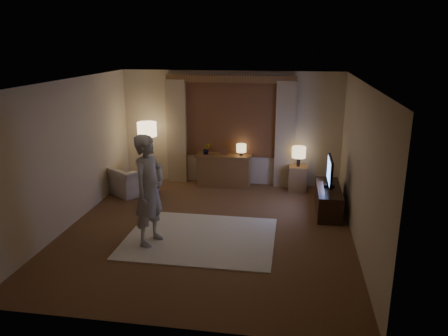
% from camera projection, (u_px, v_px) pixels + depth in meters
% --- Properties ---
extents(room, '(5.04, 5.54, 2.64)m').
position_uv_depth(room, '(213.00, 151.00, 7.84)').
color(room, brown).
rests_on(room, ground).
extents(rug, '(2.50, 2.00, 0.02)m').
position_uv_depth(rug, '(200.00, 238.00, 7.42)').
color(rug, beige).
rests_on(rug, floor).
extents(sideboard, '(1.20, 0.40, 0.70)m').
position_uv_depth(sideboard, '(224.00, 171.00, 10.02)').
color(sideboard, brown).
rests_on(sideboard, floor).
extents(picture_frame, '(0.16, 0.02, 0.20)m').
position_uv_depth(picture_frame, '(224.00, 152.00, 9.90)').
color(picture_frame, brown).
rests_on(picture_frame, sideboard).
extents(plant, '(0.17, 0.13, 0.30)m').
position_uv_depth(plant, '(206.00, 149.00, 9.94)').
color(plant, '#999999').
rests_on(plant, sideboard).
extents(table_lamp_sideboard, '(0.22, 0.22, 0.30)m').
position_uv_depth(table_lamp_sideboard, '(241.00, 149.00, 9.81)').
color(table_lamp_sideboard, black).
rests_on(table_lamp_sideboard, sideboard).
extents(floor_lamp, '(0.43, 0.43, 1.48)m').
position_uv_depth(floor_lamp, '(147.00, 133.00, 9.81)').
color(floor_lamp, black).
rests_on(floor_lamp, floor).
extents(armchair, '(1.22, 1.25, 0.62)m').
position_uv_depth(armchair, '(134.00, 180.00, 9.55)').
color(armchair, beige).
rests_on(armchair, floor).
extents(side_table, '(0.40, 0.40, 0.56)m').
position_uv_depth(side_table, '(298.00, 178.00, 9.74)').
color(side_table, brown).
rests_on(side_table, floor).
extents(table_lamp_side, '(0.30, 0.30, 0.44)m').
position_uv_depth(table_lamp_side, '(299.00, 153.00, 9.58)').
color(table_lamp_side, black).
rests_on(table_lamp_side, side_table).
extents(tv_stand, '(0.45, 1.40, 0.50)m').
position_uv_depth(tv_stand, '(328.00, 199.00, 8.52)').
color(tv_stand, black).
rests_on(tv_stand, floor).
extents(tv, '(0.20, 0.81, 0.59)m').
position_uv_depth(tv, '(330.00, 171.00, 8.36)').
color(tv, black).
rests_on(tv, tv_stand).
extents(person, '(0.60, 0.76, 1.82)m').
position_uv_depth(person, '(149.00, 190.00, 7.00)').
color(person, '#ABA69E').
rests_on(person, rug).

